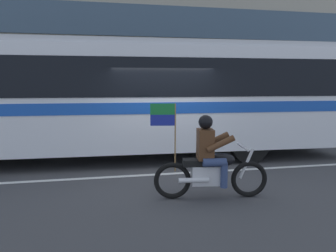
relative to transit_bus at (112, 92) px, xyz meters
The scene contains 5 objects.
ground_plane 2.54m from the transit_bus, 44.39° to the right, with size 60.00×60.00×0.00m, color #3D3D3F.
sidewalk_curb 4.47m from the transit_bus, 72.65° to the left, with size 28.00×3.80×0.15m, color gray.
lane_center_stripe 2.87m from the transit_bus, 55.79° to the right, with size 26.60×0.14×0.01m, color silver.
transit_bus is the anchor object (origin of this frame).
motorcycle_with_rider 4.05m from the transit_bus, 63.87° to the right, with size 2.18×0.67×1.78m.
Camera 1 is at (-1.37, -7.67, 2.14)m, focal length 33.48 mm.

